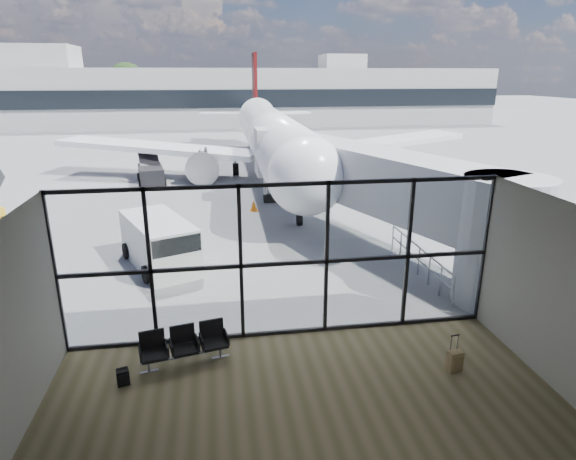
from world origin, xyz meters
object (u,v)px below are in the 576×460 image
object	(u,v)px
seating_row	(184,343)
service_van	(160,243)
airliner	(270,135)
belt_loader	(151,173)
suitcase	(455,361)
backpack	(123,378)

from	to	relation	value
seating_row	service_van	distance (m)	7.04
seating_row	airliner	xyz separation A→B (m)	(5.34, 25.23, 2.29)
seating_row	belt_loader	distance (m)	22.91
seating_row	suitcase	xyz separation A→B (m)	(6.79, -1.49, -0.26)
backpack	suitcase	world-z (taller)	suitcase
suitcase	service_van	bearing A→B (deg)	124.27
seating_row	service_van	size ratio (longest dim) A/B	0.48
seating_row	backpack	size ratio (longest dim) A/B	5.24
airliner	service_van	distance (m)	19.54
seating_row	belt_loader	bearing A→B (deg)	86.25
seating_row	backpack	bearing A→B (deg)	-163.40
suitcase	backpack	bearing A→B (deg)	165.75
suitcase	service_van	size ratio (longest dim) A/B	0.21
belt_loader	airliner	bearing A→B (deg)	6.45
suitcase	service_van	world-z (taller)	service_van
airliner	service_van	size ratio (longest dim) A/B	7.65
backpack	belt_loader	xyz separation A→B (m)	(-1.90, 23.45, 0.47)
service_van	airliner	bearing A→B (deg)	47.38
seating_row	airliner	bearing A→B (deg)	65.96
seating_row	belt_loader	xyz separation A→B (m)	(-3.33, 22.67, 0.12)
seating_row	service_van	xyz separation A→B (m)	(-1.22, 6.92, 0.41)
backpack	belt_loader	world-z (taller)	belt_loader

